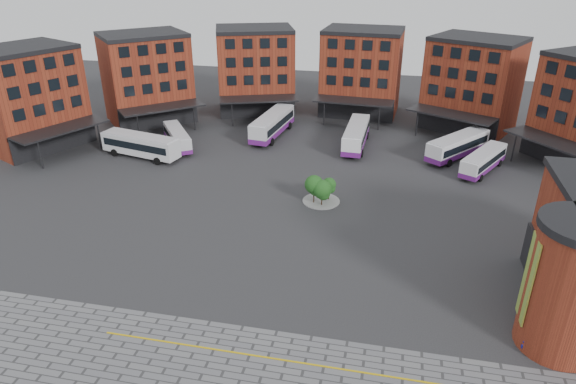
% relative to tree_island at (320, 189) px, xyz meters
% --- Properties ---
extents(ground, '(160.00, 160.00, 0.00)m').
position_rel_tree_island_xyz_m(ground, '(-1.95, -11.43, -1.95)').
color(ground, '#28282B').
rests_on(ground, ground).
extents(yellow_line, '(26.00, 0.15, 0.02)m').
position_rel_tree_island_xyz_m(yellow_line, '(0.05, -25.43, -1.92)').
color(yellow_line, gold).
rests_on(yellow_line, paving_zone).
extents(main_building, '(94.14, 42.48, 14.60)m').
position_rel_tree_island_xyz_m(main_building, '(-6.73, 26.82, 5.27)').
color(main_building, maroon).
rests_on(main_building, ground).
extents(tree_island, '(4.40, 4.40, 3.51)m').
position_rel_tree_island_xyz_m(tree_island, '(0.00, 0.00, 0.00)').
color(tree_island, gray).
rests_on(tree_island, ground).
extents(bus_a, '(12.13, 5.28, 3.34)m').
position_rel_tree_island_xyz_m(bus_a, '(-27.09, 9.08, 0.03)').
color(bus_a, silver).
rests_on(bus_a, ground).
extents(bus_b, '(7.47, 9.33, 2.76)m').
position_rel_tree_island_xyz_m(bus_b, '(-23.68, 13.99, -0.46)').
color(bus_b, silver).
rests_on(bus_b, ground).
extents(bus_c, '(4.52, 12.95, 3.58)m').
position_rel_tree_island_xyz_m(bus_c, '(-10.97, 21.72, -0.02)').
color(bus_c, silver).
rests_on(bus_c, ground).
extents(bus_d, '(3.32, 12.09, 3.38)m').
position_rel_tree_island_xyz_m(bus_d, '(2.33, 19.64, -0.12)').
color(bus_d, white).
rests_on(bus_d, ground).
extents(bus_e, '(9.32, 10.81, 3.28)m').
position_rel_tree_island_xyz_m(bus_e, '(16.79, 18.34, -0.18)').
color(bus_e, white).
rests_on(bus_e, ground).
extents(bus_f, '(6.98, 10.08, 2.88)m').
position_rel_tree_island_xyz_m(bus_f, '(19.73, 13.88, -0.40)').
color(bus_f, white).
rests_on(bus_f, ground).
extents(blue_car, '(4.36, 1.58, 1.43)m').
position_rel_tree_island_xyz_m(blue_car, '(20.53, -20.14, -1.24)').
color(blue_car, '#0C19A4').
rests_on(blue_car, ground).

